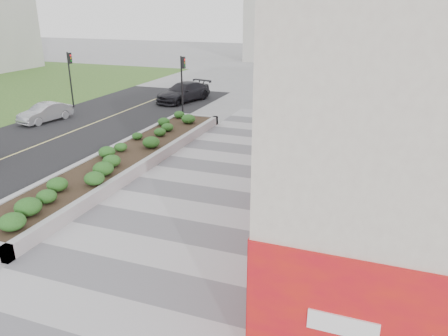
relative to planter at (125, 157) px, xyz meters
The scene contains 11 objects.
ground 8.91m from the planter, 51.84° to the right, with size 160.00×160.00×0.00m, color gray.
walkway 6.81m from the planter, 36.03° to the right, with size 8.00×36.00×0.01m, color #A8A8AD.
building 13.12m from the planter, ahead, with size 6.04×24.08×8.00m.
planter is the anchor object (origin of this frame).
street 6.51m from the planter, behind, with size 10.00×40.00×0.00m, color black.
traffic_signal_near 10.90m from the planter, 99.35° to the left, with size 0.33×0.28×4.20m.
traffic_signal_far 15.00m from the planter, 137.54° to the left, with size 0.33×0.28×4.20m.
manhole_cover 7.22m from the planter, 33.69° to the right, with size 0.44×0.44×0.01m, color #595654.
skateboarder 7.27m from the planter, ahead, with size 0.61×0.75×1.58m.
car_silver 11.32m from the planter, 150.25° to the left, with size 1.32×3.79×1.25m, color #A7A8AF.
car_dark 15.47m from the planter, 104.39° to the left, with size 2.14×5.27×1.53m, color black.
Camera 1 is at (6.22, -10.51, 7.48)m, focal length 35.00 mm.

